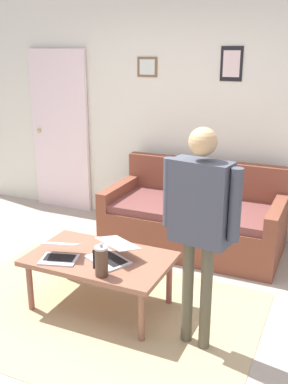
% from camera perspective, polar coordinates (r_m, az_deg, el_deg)
% --- Properties ---
extents(ground_plane, '(7.68, 7.68, 0.00)m').
position_cam_1_polar(ground_plane, '(3.65, -5.10, -16.02)').
color(ground_plane, '#A8A08E').
extents(area_rug, '(2.58, 1.76, 0.01)m').
position_cam_1_polar(area_rug, '(3.75, -6.32, -15.06)').
color(area_rug, tan).
rests_on(area_rug, ground_plane).
extents(back_wall, '(7.04, 0.11, 2.70)m').
position_cam_1_polar(back_wall, '(5.11, 6.80, 10.05)').
color(back_wall, silver).
rests_on(back_wall, ground_plane).
extents(interior_door, '(0.82, 0.09, 2.05)m').
position_cam_1_polar(interior_door, '(5.88, -10.74, 7.66)').
color(interior_door, white).
rests_on(interior_door, ground_plane).
extents(couch, '(1.83, 0.93, 0.88)m').
position_cam_1_polar(couch, '(4.76, 6.52, -3.55)').
color(couch, brown).
rests_on(couch, ground_plane).
extents(coffee_table, '(1.14, 0.70, 0.45)m').
position_cam_1_polar(coffee_table, '(3.62, -5.73, -8.94)').
color(coffee_table, '#8A5A44').
rests_on(coffee_table, ground_plane).
extents(laptop_left, '(0.45, 0.44, 0.15)m').
position_cam_1_polar(laptop_left, '(3.53, -4.18, -7.95)').
color(laptop_left, silver).
rests_on(laptop_left, coffee_table).
extents(laptop_center, '(0.35, 0.34, 0.15)m').
position_cam_1_polar(laptop_center, '(3.60, -10.80, -7.83)').
color(laptop_center, silver).
rests_on(laptop_center, coffee_table).
extents(french_press, '(0.12, 0.10, 0.26)m').
position_cam_1_polar(french_press, '(3.27, -5.52, -8.85)').
color(french_press, '#4C3323').
rests_on(french_press, coffee_table).
extents(person_standing, '(0.56, 0.24, 1.58)m').
position_cam_1_polar(person_standing, '(2.93, 7.23, -2.67)').
color(person_standing, brown).
rests_on(person_standing, ground_plane).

